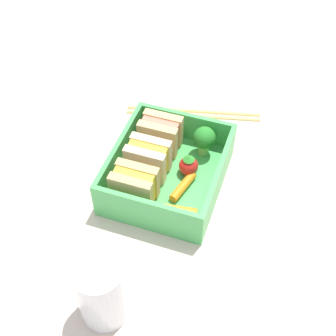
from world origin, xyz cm
name	(u,v)px	position (x,y,z in cm)	size (l,w,h in cm)	color
ground_plane	(168,187)	(0.00, 0.00, -1.00)	(120.00, 120.00, 2.00)	beige
bento_tray	(168,179)	(0.00, 0.00, 0.60)	(15.47, 13.35, 1.20)	#47AD56
bento_rim	(168,165)	(0.00, 0.00, 3.22)	(15.47, 13.35, 4.04)	#47AD56
sandwich_left	(134,186)	(-4.56, 2.60, 3.51)	(3.42, 5.20, 4.63)	tan
sandwich_center_left	(148,159)	(0.00, 2.60, 3.51)	(3.42, 5.20, 4.63)	#D8BA8D
sandwich_center	(160,134)	(4.56, 2.60, 3.51)	(3.42, 5.20, 4.63)	tan
carrot_stick_left	(175,210)	(-5.21, -2.69, 1.80)	(1.21, 1.21, 5.09)	orange
carrot_stick_far_left	(183,187)	(-1.47, -2.43, 1.74)	(1.09, 1.09, 4.62)	orange
strawberry_far_left	(189,165)	(1.36, -2.24, 2.55)	(2.45, 2.45, 3.05)	red
broccoli_floret	(204,139)	(5.27, -3.08, 3.76)	(2.91, 2.91, 4.22)	#8EC96A
chopstick_pair	(193,112)	(13.36, 0.69, 0.35)	(6.23, 19.20, 0.70)	#D8B66E
drinking_glass	(102,291)	(-18.31, 0.56, 4.21)	(5.01, 5.01, 8.42)	white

